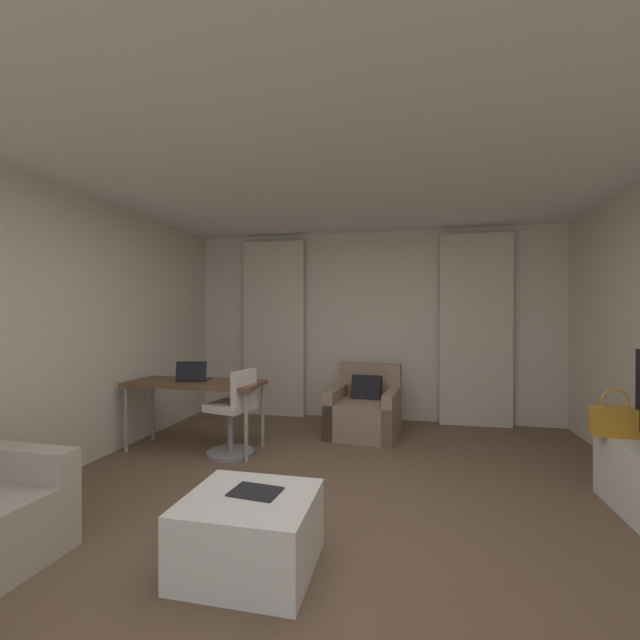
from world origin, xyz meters
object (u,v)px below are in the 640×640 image
object	(u,v)px
laptop	(193,377)
handbag_primary	(615,421)
magazine_open	(256,492)
coffee_table	(250,532)
armchair	(365,411)
desk_chair	(234,417)
desk	(195,387)

from	to	relation	value
laptop	handbag_primary	distance (m)	3.84
magazine_open	laptop	bearing A→B (deg)	128.20
magazine_open	handbag_primary	xyz separation A→B (m)	(2.41, 1.32, 0.21)
laptop	coffee_table	world-z (taller)	laptop
handbag_primary	armchair	bearing A→B (deg)	146.08
armchair	desk_chair	xyz separation A→B (m)	(-1.23, -1.05, 0.12)
desk_chair	laptop	size ratio (longest dim) A/B	2.40
desk_chair	laptop	xyz separation A→B (m)	(-0.51, 0.11, 0.38)
laptop	magazine_open	size ratio (longest dim) A/B	1.23
armchair	desk_chair	bearing A→B (deg)	-139.74
armchair	coffee_table	xyz separation A→B (m)	(-0.36, -2.76, -0.07)
desk	laptop	xyz separation A→B (m)	(-0.04, 0.02, 0.11)
armchair	laptop	distance (m)	2.04
desk_chair	handbag_primary	world-z (taller)	desk_chair
armchair	handbag_primary	distance (m)	2.51
coffee_table	handbag_primary	distance (m)	2.82
desk_chair	magazine_open	distance (m)	1.89
desk_chair	laptop	bearing A→B (deg)	167.87
armchair	desk	world-z (taller)	armchair
desk	magazine_open	xyz separation A→B (m)	(1.36, -1.76, -0.25)
desk	desk_chair	world-z (taller)	desk_chair
desk	laptop	bearing A→B (deg)	150.32
desk	laptop	distance (m)	0.12
armchair	magazine_open	distance (m)	2.74
desk	handbag_primary	xyz separation A→B (m)	(3.78, -0.43, -0.04)
laptop	coffee_table	bearing A→B (deg)	-52.87
magazine_open	handbag_primary	bearing A→B (deg)	28.73
desk_chair	laptop	distance (m)	0.65
desk_chair	laptop	world-z (taller)	laptop
laptop	coffee_table	distance (m)	2.36
desk	desk_chair	distance (m)	0.56
coffee_table	handbag_primary	world-z (taller)	handbag_primary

